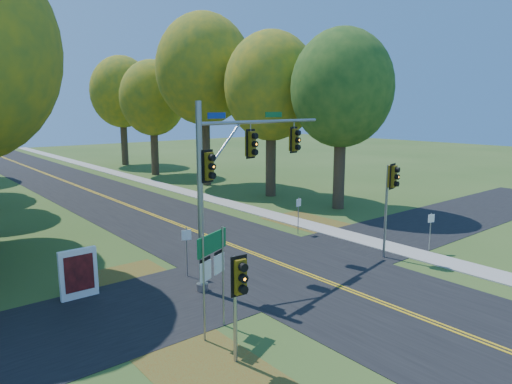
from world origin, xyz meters
TOP-DOWN VIEW (x-y plane):
  - ground at (0.00, 0.00)m, footprint 160.00×160.00m
  - road_main at (0.00, 0.00)m, footprint 8.00×160.00m
  - road_cross at (0.00, 2.00)m, footprint 60.00×6.00m
  - centerline_left at (-0.10, 0.00)m, footprint 0.10×160.00m
  - centerline_right at (0.10, 0.00)m, footprint 0.10×160.00m
  - sidewalk_east at (6.20, 0.00)m, footprint 1.60×160.00m
  - leaf_patch_w_near at (-6.50, 4.00)m, footprint 4.00×6.00m
  - leaf_patch_e at (6.80, 6.00)m, footprint 3.50×8.00m
  - leaf_patch_w_far at (-7.50, -3.00)m, footprint 3.00×5.00m
  - tree_e_a at (11.57, 8.77)m, footprint 7.20×7.20m
  - tree_e_b at (10.97, 15.58)m, footprint 7.60×7.60m
  - tree_e_c at (9.88, 23.69)m, footprint 8.80×8.80m
  - tree_e_d at (9.26, 32.87)m, footprint 7.00×7.00m
  - tree_e_e at (10.47, 43.58)m, footprint 7.80×7.80m
  - traffic_mast at (-2.56, 2.33)m, footprint 8.12×2.03m
  - east_signal_pole at (4.61, -0.31)m, footprint 0.54×0.62m
  - ped_signal_pole at (-6.66, -3.18)m, footprint 0.51×0.59m
  - route_sign_cluster at (-6.16, -1.15)m, footprint 1.49×0.68m
  - info_kiosk at (-8.59, 4.41)m, footprint 1.41×0.24m
  - reg_sign_e_north at (4.35, 5.60)m, footprint 0.41×0.09m
  - reg_sign_e_south at (7.13, -1.05)m, footprint 0.38×0.14m
  - reg_sign_w at (-4.20, 3.75)m, footprint 0.40×0.18m

SIDE VIEW (x-z plane):
  - ground at x=0.00m, z-range 0.00..0.00m
  - leaf_patch_w_near at x=-6.50m, z-range 0.00..0.01m
  - leaf_patch_e at x=6.80m, z-range 0.00..0.01m
  - leaf_patch_w_far at x=-7.50m, z-range 0.00..0.01m
  - road_cross at x=0.00m, z-range 0.00..0.02m
  - road_main at x=0.00m, z-range 0.00..0.02m
  - centerline_left at x=-0.10m, z-range 0.02..0.03m
  - centerline_right at x=0.10m, z-range 0.02..0.03m
  - sidewalk_east at x=6.20m, z-range 0.00..0.06m
  - info_kiosk at x=-8.59m, z-range 0.00..1.95m
  - reg_sign_e_south at x=7.13m, z-range 0.37..2.40m
  - reg_sign_e_north at x=4.35m, z-range 0.40..2.54m
  - reg_sign_w at x=-4.20m, z-range 0.40..2.57m
  - ped_signal_pole at x=-6.66m, z-range 0.79..4.04m
  - route_sign_cluster at x=-6.16m, z-range 0.70..4.14m
  - east_signal_pole at x=4.61m, z-range 1.20..5.85m
  - traffic_mast at x=-2.56m, z-range 1.07..8.55m
  - tree_e_d at x=9.26m, z-range 2.08..14.40m
  - tree_e_a at x=11.57m, z-range 2.16..14.90m
  - tree_e_b at x=10.97m, z-range 2.23..15.56m
  - tree_e_e at x=10.47m, z-range 2.32..16.06m
  - tree_e_c at x=9.88m, z-range 2.77..18.56m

